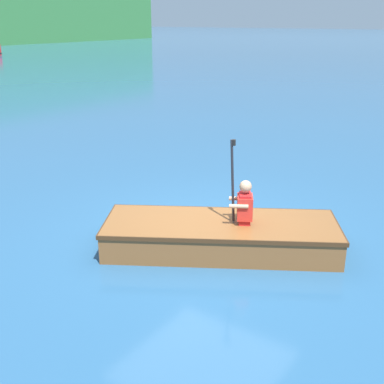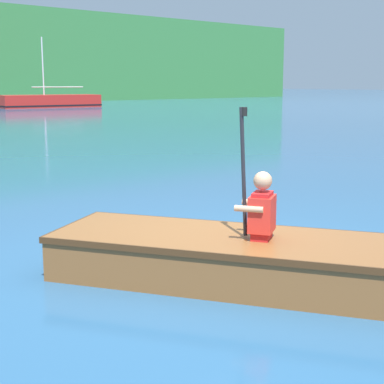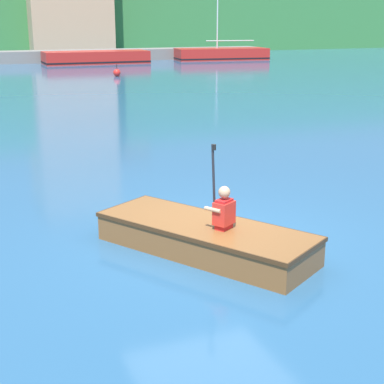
{
  "view_description": "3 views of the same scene",
  "coord_description": "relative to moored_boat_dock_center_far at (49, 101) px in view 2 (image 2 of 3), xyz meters",
  "views": [
    {
      "loc": [
        -5.73,
        -3.72,
        3.15
      ],
      "look_at": [
        -0.36,
        0.01,
        0.78
      ],
      "focal_mm": 45.0,
      "sensor_mm": 36.0,
      "label": 1
    },
    {
      "loc": [
        -4.1,
        -4.3,
        1.84
      ],
      "look_at": [
        -0.36,
        0.01,
        0.78
      ],
      "focal_mm": 55.0,
      "sensor_mm": 36.0,
      "label": 2
    },
    {
      "loc": [
        -3.59,
        -7.87,
        3.3
      ],
      "look_at": [
        -0.36,
        0.01,
        0.78
      ],
      "focal_mm": 55.0,
      "sensor_mm": 36.0,
      "label": 3
    }
  ],
  "objects": [
    {
      "name": "ground_plane",
      "position": [
        -17.84,
        -37.9,
        -0.45
      ],
      "size": [
        300.0,
        300.0,
        0.0
      ],
      "primitive_type": "plane",
      "color": "#28567F"
    },
    {
      "name": "moored_boat_dock_center_far",
      "position": [
        0.0,
        0.0,
        0.0
      ],
      "size": [
        7.96,
        3.62,
        5.31
      ],
      "color": "red",
      "rests_on": "ground"
    },
    {
      "name": "rowboat_foreground",
      "position": [
        -18.22,
        -38.35,
        -0.21
      ],
      "size": [
        2.7,
        3.44,
        0.43
      ],
      "color": "brown",
      "rests_on": "ground"
    },
    {
      "name": "person_paddler",
      "position": [
        -18.04,
        -38.66,
        0.26
      ],
      "size": [
        0.44,
        0.44,
        1.2
      ],
      "color": "red",
      "rests_on": "rowboat_foreground"
    }
  ]
}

